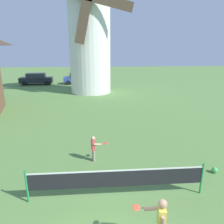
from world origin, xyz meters
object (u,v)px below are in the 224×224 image
(player_near, at_px, (160,222))
(parked_car_black, at_px, (36,79))
(windmill, at_px, (89,32))
(player_far, at_px, (94,147))
(tennis_net, at_px, (117,179))
(parked_car_blue, at_px, (78,78))
(stray_ball, at_px, (215,170))

(player_near, height_order, parked_car_black, parked_car_black)
(windmill, xyz_separation_m, player_far, (0.42, -15.45, -5.80))
(windmill, bearing_deg, player_near, -84.36)
(windmill, distance_m, tennis_net, 18.78)
(parked_car_black, bearing_deg, windmill, -38.75)
(tennis_net, xyz_separation_m, parked_car_blue, (-3.13, 24.28, 0.12))
(player_far, height_order, parked_car_black, parked_car_black)
(player_far, relative_size, parked_car_blue, 0.28)
(player_near, bearing_deg, windmill, 95.64)
(player_near, xyz_separation_m, stray_ball, (3.08, 2.95, -0.66))
(windmill, bearing_deg, parked_car_black, 141.25)
(stray_ball, bearing_deg, player_near, -136.24)
(stray_ball, height_order, parked_car_black, parked_car_black)
(player_near, bearing_deg, parked_car_blue, 98.55)
(parked_car_blue, bearing_deg, player_far, -83.75)
(windmill, height_order, player_far, windmill)
(player_far, bearing_deg, player_near, -70.19)
(tennis_net, distance_m, parked_car_blue, 24.49)
(player_near, distance_m, stray_ball, 4.31)
(player_near, height_order, stray_ball, player_near)
(stray_ball, xyz_separation_m, parked_car_blue, (-7.01, 23.18, 0.69))
(parked_car_black, relative_size, parked_car_blue, 1.11)
(tennis_net, bearing_deg, player_far, 106.89)
(player_far, xyz_separation_m, stray_ball, (4.61, -1.30, -0.52))
(windmill, height_order, stray_ball, windmill)
(player_near, xyz_separation_m, player_far, (-1.53, 4.25, -0.14))
(tennis_net, height_order, parked_car_blue, parked_car_blue)
(windmill, bearing_deg, tennis_net, -86.33)
(tennis_net, distance_m, parked_car_black, 25.56)
(player_far, bearing_deg, parked_car_black, 110.51)
(windmill, relative_size, tennis_net, 2.43)
(parked_car_blue, bearing_deg, tennis_net, -82.67)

